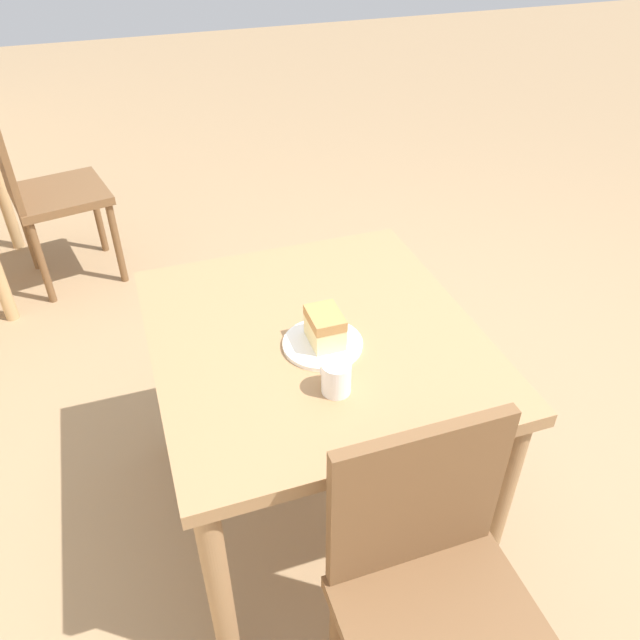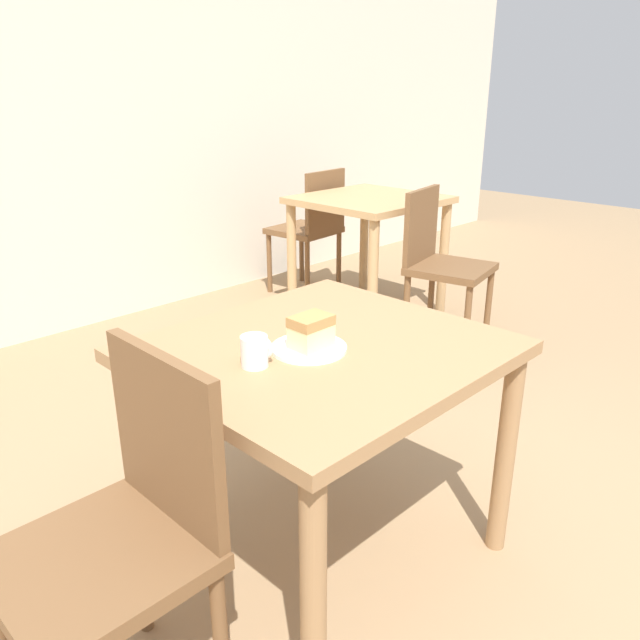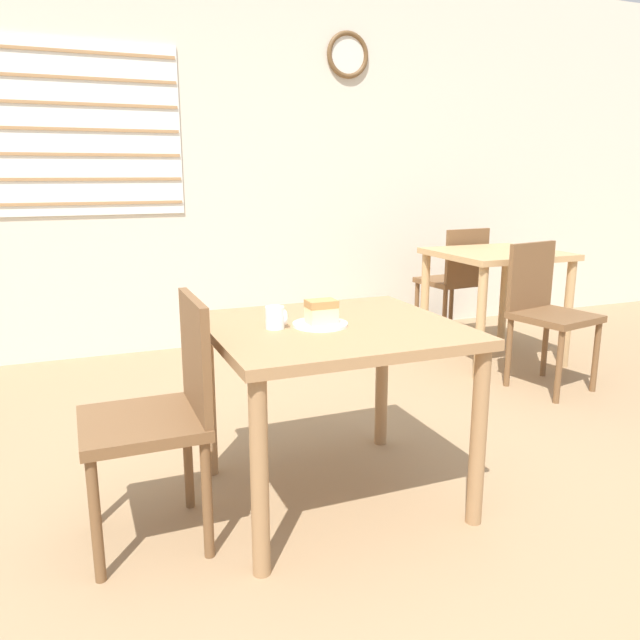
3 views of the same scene
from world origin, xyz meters
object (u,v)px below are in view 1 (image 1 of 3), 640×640
dining_table_near (315,363)px  chair_far_corner (43,189)px  chair_near_window (436,600)px  plate (323,344)px  cake_slice (325,327)px  coffee_mug (336,377)px

dining_table_near → chair_far_corner: 1.91m
chair_near_window → plate: bearing=93.9°
cake_slice → coffee_mug: (-0.17, 0.03, -0.02)m
chair_far_corner → dining_table_near: bearing=-168.1°
dining_table_near → chair_far_corner: bearing=24.0°
coffee_mug → cake_slice: bearing=-10.8°
dining_table_near → cake_slice: size_ratio=8.41×
chair_near_window → chair_far_corner: size_ratio=1.00×
chair_far_corner → plate: chair_far_corner is taller
dining_table_near → coffee_mug: coffee_mug is taller
dining_table_near → cake_slice: bearing=-170.3°
chair_near_window → coffee_mug: (0.45, 0.07, 0.28)m
chair_far_corner → plate: 1.97m
chair_far_corner → plate: bearing=-168.7°
plate → cake_slice: (0.00, -0.01, 0.05)m
chair_near_window → cake_slice: bearing=93.3°
chair_far_corner → cake_slice: chair_far_corner is taller
chair_near_window → cake_slice: size_ratio=7.91×
cake_slice → coffee_mug: 0.18m
dining_table_near → plate: 0.12m
plate → dining_table_near: bearing=2.4°
dining_table_near → chair_near_window: (-0.67, -0.04, -0.13)m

